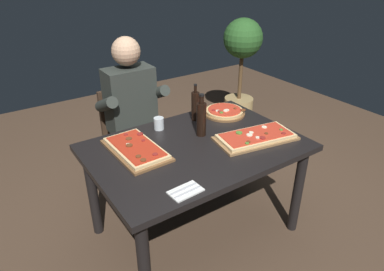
{
  "coord_description": "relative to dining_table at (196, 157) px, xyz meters",
  "views": [
    {
      "loc": [
        -1.15,
        -1.65,
        1.87
      ],
      "look_at": [
        0.0,
        0.05,
        0.79
      ],
      "focal_mm": 32.42,
      "sensor_mm": 36.0,
      "label": 1
    }
  ],
  "objects": [
    {
      "name": "dining_table",
      "position": [
        0.0,
        0.0,
        0.0
      ],
      "size": [
        1.4,
        0.96,
        0.74
      ],
      "color": "black",
      "rests_on": "ground_plane"
    },
    {
      "name": "napkin_cutlery_set",
      "position": [
        -0.34,
        -0.39,
        0.1
      ],
      "size": [
        0.19,
        0.12,
        0.01
      ],
      "color": "white",
      "rests_on": "dining_table"
    },
    {
      "name": "pizza_rectangular_left",
      "position": [
        -0.37,
        0.15,
        0.12
      ],
      "size": [
        0.29,
        0.51,
        0.05
      ],
      "color": "brown",
      "rests_on": "dining_table"
    },
    {
      "name": "pizza_round_far",
      "position": [
        0.47,
        0.29,
        0.12
      ],
      "size": [
        0.33,
        0.33,
        0.05
      ],
      "color": "brown",
      "rests_on": "dining_table"
    },
    {
      "name": "wine_bottle_dark",
      "position": [
        0.22,
        0.33,
        0.21
      ],
      "size": [
        0.06,
        0.06,
        0.29
      ],
      "color": "black",
      "rests_on": "dining_table"
    },
    {
      "name": "diner_chair",
      "position": [
        -0.11,
        0.86,
        -0.16
      ],
      "size": [
        0.44,
        0.44,
        0.87
      ],
      "color": "#3D2B1E",
      "rests_on": "ground_plane"
    },
    {
      "name": "oil_bottle_amber",
      "position": [
        0.11,
        0.1,
        0.22
      ],
      "size": [
        0.07,
        0.07,
        0.3
      ],
      "color": "black",
      "rests_on": "dining_table"
    },
    {
      "name": "seated_diner",
      "position": [
        -0.11,
        0.74,
        0.1
      ],
      "size": [
        0.53,
        0.41,
        1.33
      ],
      "color": "#23232D",
      "rests_on": "ground_plane"
    },
    {
      "name": "ground_plane",
      "position": [
        0.0,
        0.0,
        -0.64
      ],
      "size": [
        6.4,
        6.4,
        0.0
      ],
      "primitive_type": "plane",
      "color": "#4C3828"
    },
    {
      "name": "potted_plant_corner",
      "position": [
        1.48,
        1.23,
        0.11
      ],
      "size": [
        0.43,
        0.43,
        1.26
      ],
      "color": "tan",
      "rests_on": "ground_plane"
    },
    {
      "name": "tumbler_near_camera",
      "position": [
        -0.09,
        0.35,
        0.14
      ],
      "size": [
        0.07,
        0.07,
        0.09
      ],
      "color": "silver",
      "rests_on": "dining_table"
    },
    {
      "name": "pizza_rectangular_front",
      "position": [
        0.38,
        -0.16,
        0.12
      ],
      "size": [
        0.59,
        0.36,
        0.05
      ],
      "color": "olive",
      "rests_on": "dining_table"
    }
  ]
}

